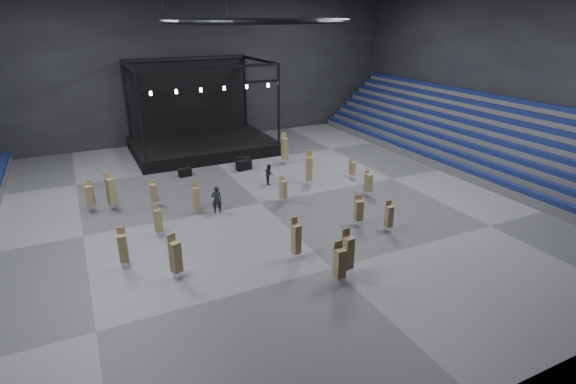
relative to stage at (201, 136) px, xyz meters
name	(u,v)px	position (x,y,z in m)	size (l,w,h in m)	color
floor	(261,203)	(0.00, -16.24, -1.45)	(50.00, 50.00, 0.00)	#515154
wall_back	(184,58)	(0.00, 4.76, 7.55)	(50.00, 0.20, 18.00)	black
wall_front	(527,173)	(0.00, -37.24, 7.55)	(50.00, 0.20, 18.00)	black
wall_right	(511,66)	(25.00, -16.24, 7.55)	(0.20, 42.00, 18.00)	black
bleachers_right	(482,146)	(22.94, -16.24, 0.28)	(7.20, 40.00, 6.40)	#48484A
stage	(201,136)	(0.00, 0.00, 0.00)	(14.00, 10.00, 9.20)	black
truss_ring	(256,21)	(0.00, -16.24, 11.55)	(12.30, 12.30, 5.15)	black
flight_case_left	(185,172)	(-3.68, -7.61, -1.08)	(1.11, 0.56, 0.74)	black
flight_case_mid	(244,165)	(1.66, -8.24, -0.99)	(1.37, 0.68, 0.91)	black
flight_case_right	(243,161)	(2.11, -6.93, -1.05)	(1.21, 0.61, 0.81)	black
chair_stack_0	(90,195)	(-11.64, -12.08, -0.24)	(0.58, 0.58, 2.30)	silver
chair_stack_1	(359,210)	(4.44, -22.71, -0.28)	(0.61, 0.61, 2.18)	silver
chair_stack_2	(283,189)	(1.61, -16.83, -0.35)	(0.53, 0.53, 2.08)	silver
chair_stack_3	(111,191)	(-10.20, -12.49, 0.02)	(0.68, 0.68, 2.87)	silver
chair_stack_4	(352,168)	(9.38, -14.53, -0.48)	(0.46, 0.46, 1.80)	silver
chair_stack_5	(347,252)	(0.35, -27.63, -0.04)	(0.59, 0.59, 2.75)	silver
chair_stack_6	(175,256)	(-8.13, -23.90, -0.10)	(0.66, 0.66, 2.63)	silver
chair_stack_7	(368,182)	(8.18, -18.58, -0.29)	(0.61, 0.61, 2.18)	silver
chair_stack_8	(389,216)	(5.76, -24.30, -0.34)	(0.44, 0.44, 2.14)	silver
chair_stack_9	(340,263)	(-0.52, -28.22, -0.15)	(0.54, 0.54, 2.48)	silver
chair_stack_10	(296,238)	(-1.36, -24.82, -0.13)	(0.53, 0.53, 2.60)	silver
chair_stack_11	(285,148)	(5.85, -8.22, 0.08)	(0.54, 0.54, 3.03)	silver
chair_stack_12	(196,198)	(-4.86, -15.94, -0.23)	(0.50, 0.50, 2.39)	silver
chair_stack_13	(309,168)	(5.19, -14.34, 0.04)	(0.66, 0.66, 2.95)	silver
chair_stack_14	(158,220)	(-8.01, -18.39, -0.30)	(0.50, 0.50, 2.22)	silver
chair_stack_15	(123,248)	(-10.51, -21.48, -0.20)	(0.53, 0.53, 2.43)	silver
chair_stack_16	(154,192)	(-7.31, -13.21, -0.36)	(0.60, 0.60, 2.05)	silver
man_center	(217,200)	(-3.52, -16.48, -0.42)	(0.75, 0.49, 2.07)	black
crew_member	(269,174)	(2.30, -12.62, -0.58)	(0.84, 0.66, 1.73)	black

